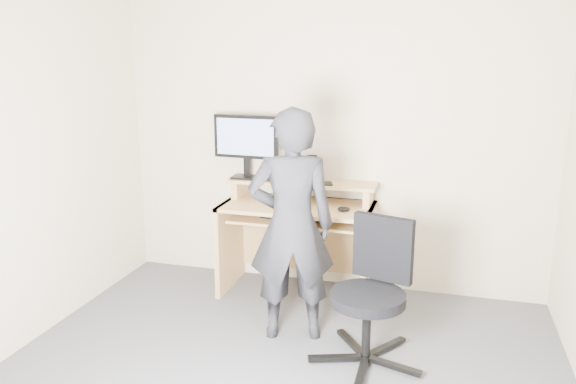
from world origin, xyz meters
The scene contains 12 objects.
back_wall centered at (0.00, 1.75, 1.25)m, with size 3.50×0.02×2.50m, color beige.
desk centered at (-0.20, 1.53, 0.55)m, with size 1.20×0.60×0.91m.
monitor centered at (-0.67, 1.57, 1.22)m, with size 0.55×0.15×0.52m.
external_drive centered at (-0.15, 1.65, 1.01)m, with size 0.07×0.13×0.20m, color black.
travel_mug centered at (-0.08, 1.57, 1.00)m, with size 0.08×0.08×0.17m, color silver.
smartphone centered at (0.02, 1.54, 0.92)m, with size 0.07×0.13×0.01m, color black.
charger centered at (-0.45, 1.52, 0.93)m, with size 0.04×0.04×0.04m, color black.
headphones centered at (-0.42, 1.66, 0.92)m, with size 0.16×0.16×0.02m, color silver.
keyboard centered at (-0.24, 1.36, 0.67)m, with size 0.46×0.18×0.03m, color black.
mouse centered at (0.19, 1.35, 0.77)m, with size 0.10×0.06×0.04m, color black.
office_chair centered at (0.51, 0.59, 0.49)m, with size 0.72×0.68×0.90m.
person centered at (-0.06, 0.75, 0.80)m, with size 0.58×0.38×1.59m, color black.
Camera 1 is at (0.88, -2.71, 1.91)m, focal length 35.00 mm.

